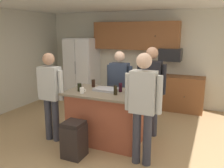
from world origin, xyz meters
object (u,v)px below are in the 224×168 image
object	(u,v)px
person_guest_left	(151,85)
glass_stout_tall	(80,87)
glass_short_whisky	(120,87)
kitchen_island	(106,117)
glass_pilsner	(128,88)
microwave_over_range	(170,55)
person_elder_center	(50,91)
glass_dark_ale	(93,83)
tumbler_amber	(115,90)
trash_bin	(74,140)
refrigerator	(82,69)
person_guest_by_door	(119,84)
serving_tray	(106,89)
mug_blue_stoneware	(82,90)
person_host_foreground	(143,102)

from	to	relation	value
person_guest_left	glass_stout_tall	bearing A→B (deg)	-7.88
glass_short_whisky	glass_stout_tall	bearing A→B (deg)	-159.69
kitchen_island	glass_pilsner	size ratio (longest dim) A/B	9.05
microwave_over_range	person_elder_center	xyz separation A→B (m)	(-1.66, -2.83, -0.49)
glass_dark_ale	tumbler_amber	size ratio (longest dim) A/B	0.90
person_elder_center	trash_bin	world-z (taller)	person_elder_center
refrigerator	person_guest_left	xyz separation A→B (m)	(2.58, -1.75, 0.09)
person_guest_by_door	glass_dark_ale	xyz separation A→B (m)	(-0.34, -0.53, 0.09)
person_elder_center	serving_tray	distance (m)	1.03
trash_bin	glass_dark_ale	bearing A→B (deg)	98.86
person_elder_center	mug_blue_stoneware	bearing A→B (deg)	-12.10
refrigerator	mug_blue_stoneware	bearing A→B (deg)	-59.21
microwave_over_range	person_host_foreground	distance (m)	2.99
person_elder_center	person_guest_left	distance (m)	1.90
refrigerator	trash_bin	bearing A→B (deg)	-61.66
refrigerator	mug_blue_stoneware	world-z (taller)	refrigerator
person_host_foreground	person_guest_by_door	size ratio (longest dim) A/B	1.06
glass_dark_ale	tumbler_amber	distance (m)	0.74
tumbler_amber	serving_tray	distance (m)	0.35
glass_dark_ale	trash_bin	xyz separation A→B (m)	(0.15, -0.98, -0.74)
person_guest_by_door	glass_pilsner	size ratio (longest dim) A/B	10.38
glass_stout_tall	trash_bin	bearing A→B (deg)	-68.97
person_host_foreground	glass_stout_tall	world-z (taller)	person_host_foreground
person_host_foreground	glass_stout_tall	xyz separation A→B (m)	(-1.30, 0.33, 0.03)
person_guest_left	glass_pilsner	distance (m)	0.59
microwave_over_range	serving_tray	bearing A→B (deg)	-107.01
refrigerator	glass_dark_ale	distance (m)	2.58
serving_tray	person_host_foreground	bearing A→B (deg)	-33.37
glass_dark_ale	trash_bin	size ratio (longest dim) A/B	0.24
person_guest_by_door	microwave_over_range	bearing A→B (deg)	152.78
glass_short_whisky	kitchen_island	bearing A→B (deg)	-156.03
mug_blue_stoneware	serving_tray	bearing A→B (deg)	48.74
refrigerator	tumbler_amber	bearing A→B (deg)	-49.15
tumbler_amber	glass_short_whisky	xyz separation A→B (m)	(0.00, 0.23, 0.00)
glass_pilsner	glass_stout_tall	bearing A→B (deg)	-163.88
person_elder_center	person_host_foreground	bearing A→B (deg)	-24.39
tumbler_amber	trash_bin	bearing A→B (deg)	-128.53
person_elder_center	glass_short_whisky	size ratio (longest dim) A/B	10.12
kitchen_island	person_guest_left	xyz separation A→B (m)	(0.69, 0.61, 0.53)
person_elder_center	glass_pilsner	distance (m)	1.43
tumbler_amber	trash_bin	distance (m)	1.07
trash_bin	tumbler_amber	bearing A→B (deg)	51.47
person_guest_left	serving_tray	bearing A→B (deg)	-5.36
refrigerator	person_host_foreground	xyz separation A→B (m)	(2.74, -2.84, 0.08)
microwave_over_range	person_guest_left	bearing A→B (deg)	-90.60
kitchen_island	trash_bin	xyz separation A→B (m)	(-0.23, -0.72, -0.19)
person_host_foreground	serving_tray	size ratio (longest dim) A/B	3.95
person_guest_left	glass_stout_tall	distance (m)	1.37
person_guest_by_door	glass_short_whisky	bearing A→B (deg)	20.12
glass_dark_ale	serving_tray	xyz separation A→B (m)	(0.36, -0.17, -0.05)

